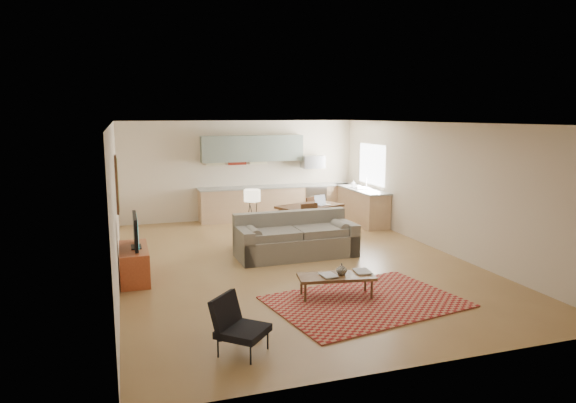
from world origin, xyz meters
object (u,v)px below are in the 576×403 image
object	(u,v)px
sofa	(296,235)
coffee_table	(336,286)
armchair	(243,326)
dining_table	(310,221)
tv_credenza	(134,264)
console_table	(253,232)

from	to	relation	value
sofa	coffee_table	bearing A→B (deg)	-94.87
armchair	dining_table	xyz separation A→B (m)	(2.89, 5.45, 0.02)
tv_credenza	dining_table	distance (m)	4.57
armchair	tv_credenza	bearing A→B (deg)	61.67
armchair	dining_table	distance (m)	6.17
console_table	dining_table	world-z (taller)	dining_table
sofa	armchair	size ratio (longest dim) A/B	3.58
coffee_table	tv_credenza	world-z (taller)	tv_credenza
tv_credenza	console_table	bearing A→B (deg)	29.92
sofa	coffee_table	size ratio (longest dim) A/B	2.09
coffee_table	armchair	xyz separation A→B (m)	(-1.84, -1.43, 0.17)
sofa	dining_table	distance (m)	1.80
coffee_table	console_table	distance (m)	3.39
armchair	tv_credenza	distance (m)	3.54
tv_credenza	coffee_table	bearing A→B (deg)	-32.53
sofa	tv_credenza	world-z (taller)	sofa
sofa	console_table	xyz separation A→B (m)	(-0.69, 0.90, -0.08)
coffee_table	tv_credenza	size ratio (longest dim) A/B	0.97
console_table	armchair	bearing A→B (deg)	-129.41
coffee_table	tv_credenza	distance (m)	3.56
coffee_table	armchair	size ratio (longest dim) A/B	1.71
sofa	console_table	size ratio (longest dim) A/B	3.48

